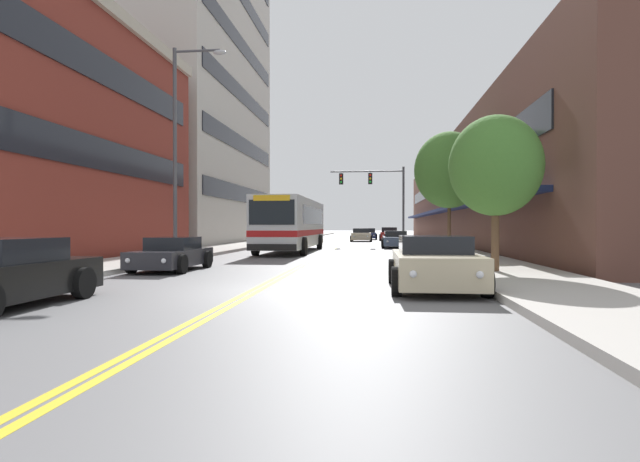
{
  "coord_description": "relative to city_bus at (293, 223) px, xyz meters",
  "views": [
    {
      "loc": [
        2.94,
        -11.72,
        1.59
      ],
      "look_at": [
        0.1,
        13.59,
        1.33
      ],
      "focal_mm": 28.0,
      "sensor_mm": 36.0,
      "label": 1
    }
  ],
  "objects": [
    {
      "name": "street_lamp_left_near",
      "position": [
        -2.85,
        -10.63,
        3.43
      ],
      "size": [
        2.27,
        0.28,
        8.9
      ],
      "color": "#47474C",
      "rests_on": "ground_plane"
    },
    {
      "name": "car_red_parked_right_far",
      "position": [
        6.54,
        24.03,
        -1.12
      ],
      "size": [
        2.14,
        4.32,
        1.44
      ],
      "color": "maroon",
      "rests_on": "ground_plane"
    },
    {
      "name": "car_charcoal_parked_left_near",
      "position": [
        -2.12,
        -13.34,
        -1.23
      ],
      "size": [
        1.97,
        4.15,
        1.19
      ],
      "color": "#232328",
      "rests_on": "ground_plane"
    },
    {
      "name": "sidewalk_left",
      "position": [
        -4.99,
        18.31,
        -1.7
      ],
      "size": [
        3.32,
        106.0,
        0.17
      ],
      "color": "#B2ADA5",
      "rests_on": "ground_plane"
    },
    {
      "name": "fire_hydrant",
      "position": [
        8.12,
        -12.59,
        -1.21
      ],
      "size": [
        0.28,
        0.2,
        0.82
      ],
      "color": "yellow",
      "rests_on": "sidewalk_right"
    },
    {
      "name": "car_dark_grey_parked_left_mid",
      "position": [
        -2.27,
        10.37,
        -1.19
      ],
      "size": [
        2.11,
        4.57,
        1.28
      ],
      "color": "#38383D",
      "rests_on": "ground_plane"
    },
    {
      "name": "traffic_signal_mast",
      "position": [
        5.29,
        11.24,
        2.83
      ],
      "size": [
        6.15,
        0.38,
        6.47
      ],
      "color": "#47474C",
      "rests_on": "ground_plane"
    },
    {
      "name": "car_beige_parked_right_foreground",
      "position": [
        6.56,
        -17.79,
        -1.15
      ],
      "size": [
        2.19,
        4.25,
        1.34
      ],
      "color": "#BCAD89",
      "rests_on": "ground_plane"
    },
    {
      "name": "office_tower_left",
      "position": [
        -12.89,
        13.8,
        13.81
      ],
      "size": [
        12.08,
        23.23,
        31.2
      ],
      "color": "#BCB7AD",
      "rests_on": "ground_plane"
    },
    {
      "name": "storefront_row_right",
      "position": [
        15.22,
        18.31,
        2.77
      ],
      "size": [
        9.1,
        68.0,
        9.13
      ],
      "color": "brown",
      "rests_on": "ground_plane"
    },
    {
      "name": "street_tree_right_mid",
      "position": [
        9.02,
        -3.11,
        2.79
      ],
      "size": [
        3.72,
        3.72,
        6.45
      ],
      "color": "brown",
      "rests_on": "sidewalk_right"
    },
    {
      "name": "car_champagne_moving_second",
      "position": [
        3.63,
        20.91,
        -1.16
      ],
      "size": [
        2.19,
        4.34,
        1.33
      ],
      "color": "beige",
      "rests_on": "ground_plane"
    },
    {
      "name": "brick_storefront_left",
      "position": [
        -11.39,
        -8.36,
        4.13
      ],
      "size": [
        9.24,
        17.98,
        11.82
      ],
      "color": "maroon",
      "rests_on": "ground_plane"
    },
    {
      "name": "street_tree_right_near",
      "position": [
        8.82,
        -14.32,
        1.67
      ],
      "size": [
        2.85,
        2.85,
        4.87
      ],
      "color": "brown",
      "rests_on": "sidewalk_right"
    },
    {
      "name": "centre_line",
      "position": [
        2.17,
        18.31,
        -1.79
      ],
      "size": [
        0.34,
        106.0,
        0.01
      ],
      "color": "yellow",
      "rests_on": "ground_plane"
    },
    {
      "name": "car_slate_blue_parked_right_mid",
      "position": [
        6.54,
        6.44,
        -1.21
      ],
      "size": [
        2.06,
        4.82,
        1.22
      ],
      "color": "#475675",
      "rests_on": "ground_plane"
    },
    {
      "name": "city_bus",
      "position": [
        0.0,
        0.0,
        0.0
      ],
      "size": [
        2.9,
        12.37,
        3.16
      ],
      "color": "silver",
      "rests_on": "ground_plane"
    },
    {
      "name": "ground_plane",
      "position": [
        2.17,
        18.31,
        -1.79
      ],
      "size": [
        240.0,
        240.0,
        0.0
      ],
      "primitive_type": "plane",
      "color": "slate"
    },
    {
      "name": "sidewalk_right",
      "position": [
        9.33,
        18.31,
        -1.7
      ],
      "size": [
        3.32,
        106.0,
        0.17
      ],
      "color": "#B2ADA5",
      "rests_on": "ground_plane"
    },
    {
      "name": "car_navy_moving_lead",
      "position": [
        4.29,
        27.99,
        -1.18
      ],
      "size": [
        1.97,
        4.59,
        1.31
      ],
      "color": "#19234C",
      "rests_on": "ground_plane"
    }
  ]
}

